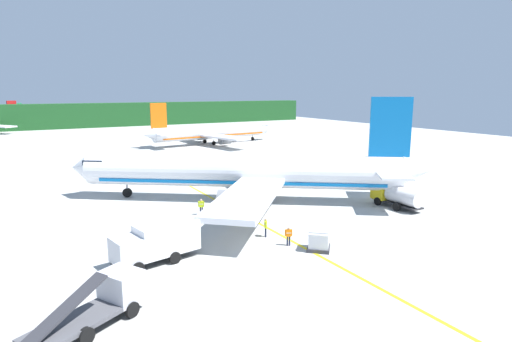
# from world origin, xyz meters

# --- Properties ---
(ground) EXTENTS (240.00, 320.00, 0.20)m
(ground) POSITION_xyz_m (0.00, 48.00, -0.10)
(ground) COLOR #A8A8A3
(distant_treeline) EXTENTS (216.00, 6.00, 8.20)m
(distant_treeline) POSITION_xyz_m (0.00, 137.01, 4.10)
(distant_treeline) COLOR #19471E
(distant_treeline) RESTS_ON ground
(airliner_foreground) EXTENTS (35.81, 30.58, 11.90)m
(airliner_foreground) POSITION_xyz_m (24.10, 24.56, 3.39)
(airliner_foreground) COLOR white
(airliner_foreground) RESTS_ON ground
(airliner_mid_apron) EXTENTS (34.63, 28.64, 9.88)m
(airliner_mid_apron) POSITION_xyz_m (41.97, 74.54, 2.81)
(airliner_mid_apron) COLOR silver
(airliner_mid_apron) RESTS_ON ground
(service_truck_fuel) EXTENTS (2.50, 5.88, 2.40)m
(service_truck_fuel) POSITION_xyz_m (36.97, 13.84, 1.40)
(service_truck_fuel) COLOR yellow
(service_truck_fuel) RESTS_ON ground
(service_truck_baggage) EXTENTS (6.71, 3.38, 2.90)m
(service_truck_baggage) POSITION_xyz_m (9.97, 12.08, 1.60)
(service_truck_baggage) COLOR silver
(service_truck_baggage) RESTS_ON ground
(service_truck_catering) EXTENTS (6.97, 5.18, 2.76)m
(service_truck_catering) POSITION_xyz_m (5.01, 5.64, 1.16)
(service_truck_catering) COLOR silver
(service_truck_catering) RESTS_ON ground
(cargo_container_near) EXTENTS (2.47, 2.47, 1.86)m
(cargo_container_near) POSITION_xyz_m (21.83, 8.00, 0.87)
(cargo_container_near) COLOR #333338
(cargo_container_near) RESTS_ON ground
(crew_marshaller) EXTENTS (0.58, 0.40, 1.60)m
(crew_marshaller) POSITION_xyz_m (20.28, 10.02, 0.94)
(crew_marshaller) COLOR #191E33
(crew_marshaller) RESTS_ON ground
(crew_loader_left) EXTENTS (0.41, 0.57, 1.68)m
(crew_loader_left) POSITION_xyz_m (19.75, 12.78, 0.99)
(crew_loader_left) COLOR #191E33
(crew_loader_left) RESTS_ON ground
(crew_loader_right) EXTENTS (0.58, 0.39, 1.67)m
(crew_loader_right) POSITION_xyz_m (17.40, 21.67, 0.99)
(crew_loader_right) COLOR #191E33
(crew_loader_right) RESTS_ON ground
(apron_guide_line) EXTENTS (0.30, 60.00, 0.01)m
(apron_guide_line) POSITION_xyz_m (21.12, 19.89, 0.01)
(apron_guide_line) COLOR yellow
(apron_guide_line) RESTS_ON ground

